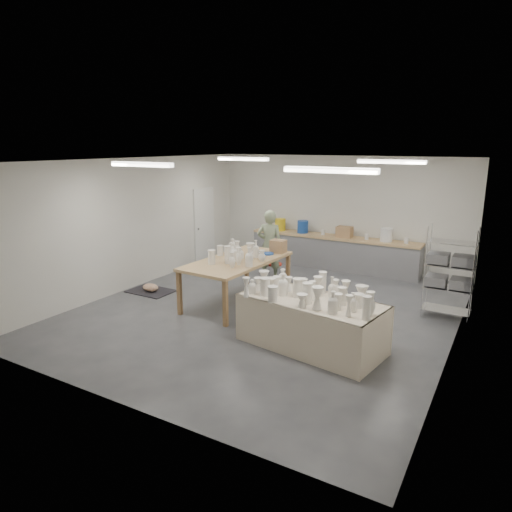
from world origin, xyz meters
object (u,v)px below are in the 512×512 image
Objects in this scene: work_table at (241,259)px; red_stool at (274,265)px; potter at (270,245)px; drying_table at (311,321)px.

work_table is 2.16m from red_stool.
potter is at bearing 101.43° from work_table.
red_stool is (0.00, 0.27, -0.56)m from potter.
drying_table is 0.97× the size of work_table.
potter reaches higher than drying_table.
red_stool is (-0.27, 2.04, -0.64)m from work_table.
potter is 0.62m from red_stool.
drying_table is 4.16m from red_stool.
work_table is 6.62× the size of red_stool.
work_table is 1.80m from potter.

